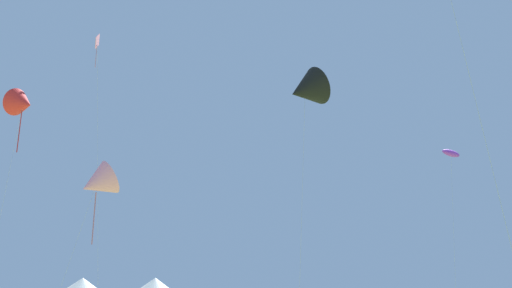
{
  "coord_description": "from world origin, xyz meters",
  "views": [
    {
      "loc": [
        -4.28,
        -3.81,
        1.63
      ],
      "look_at": [
        0.0,
        32.0,
        11.52
      ],
      "focal_mm": 37.07,
      "sensor_mm": 36.0,
      "label": 1
    }
  ],
  "objects_px": {
    "kite_black_delta": "(305,90)",
    "kite_pink_diamond": "(97,51)",
    "kite_red_delta": "(23,104)",
    "kite_purple_parafoil": "(451,153)",
    "kite_pink_delta": "(97,183)"
  },
  "relations": [
    {
      "from": "kite_pink_delta",
      "to": "kite_red_delta",
      "type": "xyz_separation_m",
      "value": [
        -5.87,
        -2.1,
        5.91
      ]
    },
    {
      "from": "kite_red_delta",
      "to": "kite_black_delta",
      "type": "bearing_deg",
      "value": -18.16
    },
    {
      "from": "kite_black_delta",
      "to": "kite_red_delta",
      "type": "bearing_deg",
      "value": 161.84
    },
    {
      "from": "kite_red_delta",
      "to": "kite_pink_diamond",
      "type": "xyz_separation_m",
      "value": [
        3.87,
        7.73,
        8.45
      ]
    },
    {
      "from": "kite_purple_parafoil",
      "to": "kite_pink_delta",
      "type": "bearing_deg",
      "value": -167.66
    },
    {
      "from": "kite_purple_parafoil",
      "to": "kite_pink_diamond",
      "type": "relative_size",
      "value": 0.61
    },
    {
      "from": "kite_pink_delta",
      "to": "kite_red_delta",
      "type": "bearing_deg",
      "value": -160.33
    },
    {
      "from": "kite_purple_parafoil",
      "to": "kite_red_delta",
      "type": "height_order",
      "value": "kite_red_delta"
    },
    {
      "from": "kite_purple_parafoil",
      "to": "kite_red_delta",
      "type": "relative_size",
      "value": 0.93
    },
    {
      "from": "kite_black_delta",
      "to": "kite_red_delta",
      "type": "relative_size",
      "value": 0.99
    },
    {
      "from": "kite_pink_delta",
      "to": "kite_black_delta",
      "type": "xyz_separation_m",
      "value": [
        15.6,
        -9.14,
        5.35
      ]
    },
    {
      "from": "kite_purple_parafoil",
      "to": "kite_red_delta",
      "type": "distance_m",
      "value": 41.96
    },
    {
      "from": "kite_black_delta",
      "to": "kite_pink_diamond",
      "type": "xyz_separation_m",
      "value": [
        -17.6,
        14.78,
        9.01
      ]
    },
    {
      "from": "kite_purple_parafoil",
      "to": "kite_pink_diamond",
      "type": "bearing_deg",
      "value": -176.89
    },
    {
      "from": "kite_red_delta",
      "to": "kite_pink_delta",
      "type": "bearing_deg",
      "value": 19.67
    }
  ]
}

